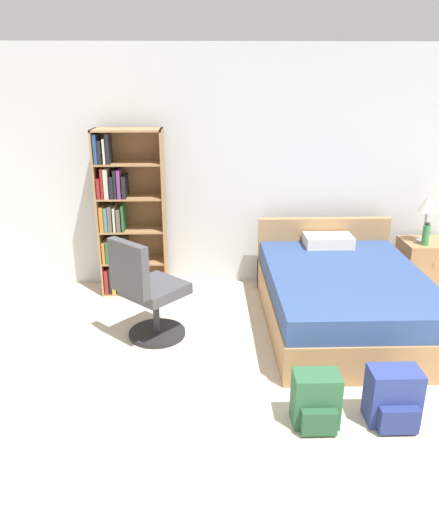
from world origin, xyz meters
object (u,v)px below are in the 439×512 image
at_px(nightstand, 424,265).
at_px(table_lamp, 428,205).
at_px(office_chair, 148,293).
at_px(backpack_blue, 393,398).
at_px(bed, 342,296).
at_px(backpack_green, 316,401).
at_px(bookshelf, 124,217).
at_px(water_bottle, 426,234).

xyz_separation_m(nightstand, table_lamp, (-0.06, -0.00, 0.69)).
height_order(office_chair, backpack_blue, office_chair).
relative_size(bed, nightstand, 3.55).
bearing_deg(backpack_green, bookshelf, 124.86).
height_order(nightstand, table_lamp, table_lamp).
distance_m(bookshelf, backpack_blue, 3.23).
bearing_deg(table_lamp, bookshelf, 179.29).
distance_m(bed, nightstand, 1.39).
bearing_deg(backpack_green, bed, 69.04).
bearing_deg(water_bottle, nightstand, 52.87).
distance_m(bookshelf, office_chair, 1.22).
bearing_deg(table_lamp, bed, -143.22).
relative_size(nightstand, water_bottle, 2.28).
distance_m(office_chair, water_bottle, 3.04).
height_order(nightstand, backpack_green, nightstand).
xyz_separation_m(water_bottle, backpack_blue, (-1.08, -2.16, -0.48)).
height_order(bookshelf, backpack_green, bookshelf).
bearing_deg(office_chair, backpack_blue, -34.07).
relative_size(table_lamp, backpack_blue, 1.30).
xyz_separation_m(bookshelf, water_bottle, (3.23, -0.15, -0.17)).
bearing_deg(water_bottle, table_lamp, 76.90).
relative_size(backpack_blue, backpack_green, 1.04).
xyz_separation_m(bookshelf, backpack_green, (1.62, -2.32, -0.67)).
bearing_deg(backpack_blue, water_bottle, 63.50).
bearing_deg(water_bottle, bookshelf, 177.30).
bearing_deg(bed, backpack_blue, -91.07).
xyz_separation_m(nightstand, backpack_blue, (-1.16, -2.28, -0.09)).
bearing_deg(office_chair, water_bottle, 18.14).
bearing_deg(bed, bookshelf, 158.80).
relative_size(bookshelf, water_bottle, 7.21).
bearing_deg(office_chair, table_lamp, 19.96).
bearing_deg(nightstand, bookshelf, 179.35).
xyz_separation_m(bookshelf, backpack_blue, (2.15, -2.31, -0.66)).
distance_m(water_bottle, backpack_blue, 2.46).
height_order(table_lamp, water_bottle, table_lamp).
bearing_deg(bed, backpack_green, -110.96).
xyz_separation_m(backpack_blue, backpack_green, (-0.54, -0.00, -0.01)).
relative_size(bed, backpack_green, 5.14).
height_order(table_lamp, backpack_blue, table_lamp).
height_order(bed, office_chair, office_chair).
relative_size(bed, office_chair, 2.02).
distance_m(bookshelf, backpack_green, 2.90).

